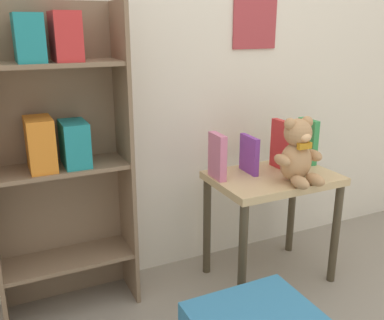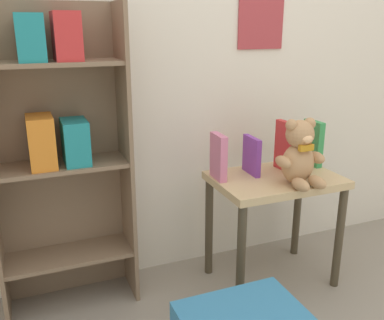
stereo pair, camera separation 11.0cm
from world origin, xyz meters
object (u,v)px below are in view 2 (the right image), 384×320
(display_table, at_px, (275,195))
(book_standing_red, at_px, (285,146))
(book_standing_pink, at_px, (219,157))
(book_standing_purple, at_px, (252,156))
(book_standing_green, at_px, (313,143))
(bookshelf_side, at_px, (58,143))
(teddy_bear, at_px, (300,155))

(display_table, xyz_separation_m, book_standing_red, (0.09, 0.07, 0.22))
(book_standing_pink, xyz_separation_m, book_standing_red, (0.36, -0.00, 0.02))
(book_standing_purple, xyz_separation_m, book_standing_green, (0.36, 0.01, 0.02))
(book_standing_red, bearing_deg, book_standing_pink, 177.66)
(bookshelf_side, distance_m, book_standing_red, 1.07)
(book_standing_pink, bearing_deg, book_standing_purple, 4.09)
(book_standing_pink, xyz_separation_m, book_standing_purple, (0.18, 0.01, -0.02))
(book_standing_purple, xyz_separation_m, book_standing_red, (0.18, -0.01, 0.03))
(book_standing_red, xyz_separation_m, book_standing_green, (0.18, 0.02, -0.01))
(teddy_bear, height_order, book_standing_red, teddy_bear)
(display_table, xyz_separation_m, teddy_bear, (0.04, -0.12, 0.23))
(bookshelf_side, height_order, teddy_bear, bookshelf_side)
(display_table, distance_m, teddy_bear, 0.26)
(display_table, distance_m, book_standing_pink, 0.35)
(teddy_bear, relative_size, book_standing_pink, 1.40)
(book_standing_green, bearing_deg, display_table, -162.34)
(bookshelf_side, distance_m, book_standing_green, 1.25)
(display_table, bearing_deg, bookshelf_side, 167.16)
(book_standing_purple, distance_m, book_standing_red, 0.18)
(book_standing_purple, bearing_deg, book_standing_pink, -176.09)
(book_standing_pink, xyz_separation_m, book_standing_green, (0.54, 0.01, 0.01))
(bookshelf_side, distance_m, teddy_bear, 1.06)
(book_standing_pink, height_order, book_standing_purple, book_standing_pink)
(book_standing_purple, distance_m, book_standing_green, 0.36)
(bookshelf_side, distance_m, display_table, 1.04)
(book_standing_pink, bearing_deg, book_standing_green, 3.60)
(bookshelf_side, bearing_deg, teddy_bear, -18.72)
(teddy_bear, bearing_deg, bookshelf_side, 161.28)
(book_standing_red, bearing_deg, bookshelf_side, 170.23)
(book_standing_purple, bearing_deg, teddy_bear, -55.33)
(book_standing_pink, distance_m, book_standing_green, 0.54)
(bookshelf_side, relative_size, display_table, 2.25)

